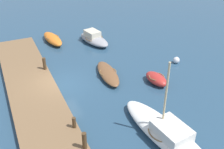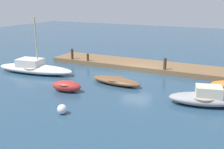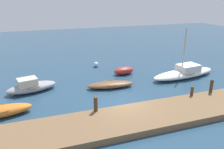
{
  "view_description": "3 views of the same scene",
  "coord_description": "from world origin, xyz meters",
  "px_view_note": "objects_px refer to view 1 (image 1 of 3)",
  "views": [
    {
      "loc": [
        17.82,
        -3.85,
        11.5
      ],
      "look_at": [
        1.33,
        3.72,
        0.77
      ],
      "focal_mm": 43.88,
      "sensor_mm": 36.0,
      "label": 1
    },
    {
      "loc": [
        -8.4,
        22.26,
        6.52
      ],
      "look_at": [
        0.92,
        3.24,
        0.56
      ],
      "focal_mm": 44.14,
      "sensor_mm": 36.0,
      "label": 2
    },
    {
      "loc": [
        -5.7,
        -13.96,
        7.93
      ],
      "look_at": [
        0.58,
        4.27,
        1.07
      ],
      "focal_mm": 36.15,
      "sensor_mm": 36.0,
      "label": 3
    }
  ],
  "objects_px": {
    "motorboat_grey": "(94,39)",
    "mooring_post_mid_west": "(74,123)",
    "marker_buoy": "(176,60)",
    "rowboat_orange": "(53,39)",
    "sailboat_white": "(166,133)",
    "dinghy_red": "(156,79)",
    "mooring_post_west": "(44,64)",
    "mooring_post_mid_east": "(84,141)",
    "rowboat_brown": "(108,73)"
  },
  "relations": [
    {
      "from": "motorboat_grey",
      "to": "mooring_post_west",
      "type": "height_order",
      "value": "mooring_post_west"
    },
    {
      "from": "mooring_post_west",
      "to": "marker_buoy",
      "type": "bearing_deg",
      "value": 74.78
    },
    {
      "from": "mooring_post_west",
      "to": "mooring_post_mid_west",
      "type": "height_order",
      "value": "mooring_post_west"
    },
    {
      "from": "sailboat_white",
      "to": "mooring_post_mid_west",
      "type": "distance_m",
      "value": 5.44
    },
    {
      "from": "motorboat_grey",
      "to": "dinghy_red",
      "type": "bearing_deg",
      "value": -3.35
    },
    {
      "from": "mooring_post_west",
      "to": "marker_buoy",
      "type": "height_order",
      "value": "mooring_post_west"
    },
    {
      "from": "mooring_post_mid_west",
      "to": "marker_buoy",
      "type": "height_order",
      "value": "mooring_post_mid_west"
    },
    {
      "from": "mooring_post_west",
      "to": "mooring_post_mid_west",
      "type": "xyz_separation_m",
      "value": [
        7.81,
        0.0,
        -0.15
      ]
    },
    {
      "from": "rowboat_orange",
      "to": "motorboat_grey",
      "type": "relative_size",
      "value": 0.9
    },
    {
      "from": "rowboat_orange",
      "to": "sailboat_white",
      "type": "xyz_separation_m",
      "value": [
        16.6,
        2.55,
        0.1
      ]
    },
    {
      "from": "mooring_post_mid_east",
      "to": "rowboat_brown",
      "type": "bearing_deg",
      "value": 147.49
    },
    {
      "from": "dinghy_red",
      "to": "mooring_post_west",
      "type": "xyz_separation_m",
      "value": [
        -5.08,
        -7.53,
        0.55
      ]
    },
    {
      "from": "motorboat_grey",
      "to": "marker_buoy",
      "type": "distance_m",
      "value": 8.74
    },
    {
      "from": "sailboat_white",
      "to": "motorboat_grey",
      "type": "bearing_deg",
      "value": 168.27
    },
    {
      "from": "dinghy_red",
      "to": "rowboat_brown",
      "type": "xyz_separation_m",
      "value": [
        -2.51,
        -3.02,
        -0.11
      ]
    },
    {
      "from": "rowboat_orange",
      "to": "mooring_post_mid_west",
      "type": "bearing_deg",
      "value": -16.01
    },
    {
      "from": "rowboat_orange",
      "to": "rowboat_brown",
      "type": "bearing_deg",
      "value": 8.16
    },
    {
      "from": "mooring_post_west",
      "to": "mooring_post_mid_west",
      "type": "relative_size",
      "value": 1.43
    },
    {
      "from": "mooring_post_mid_west",
      "to": "mooring_post_west",
      "type": "bearing_deg",
      "value": 180.0
    },
    {
      "from": "mooring_post_west",
      "to": "mooring_post_mid_east",
      "type": "relative_size",
      "value": 0.96
    },
    {
      "from": "dinghy_red",
      "to": "sailboat_white",
      "type": "distance_m",
      "value": 6.17
    },
    {
      "from": "motorboat_grey",
      "to": "mooring_post_mid_east",
      "type": "height_order",
      "value": "mooring_post_mid_east"
    },
    {
      "from": "rowboat_brown",
      "to": "mooring_post_west",
      "type": "height_order",
      "value": "mooring_post_west"
    },
    {
      "from": "dinghy_red",
      "to": "mooring_post_west",
      "type": "height_order",
      "value": "mooring_post_west"
    },
    {
      "from": "rowboat_orange",
      "to": "sailboat_white",
      "type": "height_order",
      "value": "sailboat_white"
    },
    {
      "from": "mooring_post_mid_west",
      "to": "marker_buoy",
      "type": "xyz_separation_m",
      "value": [
        -4.83,
        10.96,
        -0.5
      ]
    },
    {
      "from": "dinghy_red",
      "to": "sailboat_white",
      "type": "bearing_deg",
      "value": -33.58
    },
    {
      "from": "rowboat_brown",
      "to": "marker_buoy",
      "type": "relative_size",
      "value": 7.51
    },
    {
      "from": "motorboat_grey",
      "to": "rowboat_brown",
      "type": "bearing_deg",
      "value": -25.05
    },
    {
      "from": "mooring_post_west",
      "to": "dinghy_red",
      "type": "bearing_deg",
      "value": 56.0
    },
    {
      "from": "mooring_post_mid_west",
      "to": "marker_buoy",
      "type": "relative_size",
      "value": 1.24
    },
    {
      "from": "rowboat_orange",
      "to": "mooring_post_mid_west",
      "type": "distance_m",
      "value": 14.03
    },
    {
      "from": "rowboat_orange",
      "to": "mooring_post_mid_west",
      "type": "relative_size",
      "value": 5.59
    },
    {
      "from": "sailboat_white",
      "to": "mooring_post_mid_east",
      "type": "bearing_deg",
      "value": -107.68
    },
    {
      "from": "motorboat_grey",
      "to": "sailboat_white",
      "type": "height_order",
      "value": "sailboat_white"
    },
    {
      "from": "motorboat_grey",
      "to": "mooring_post_mid_west",
      "type": "relative_size",
      "value": 6.22
    },
    {
      "from": "motorboat_grey",
      "to": "marker_buoy",
      "type": "height_order",
      "value": "motorboat_grey"
    },
    {
      "from": "dinghy_red",
      "to": "motorboat_grey",
      "type": "distance_m",
      "value": 9.38
    },
    {
      "from": "rowboat_orange",
      "to": "mooring_post_mid_east",
      "type": "relative_size",
      "value": 3.76
    },
    {
      "from": "rowboat_orange",
      "to": "dinghy_red",
      "type": "bearing_deg",
      "value": 18.61
    },
    {
      "from": "mooring_post_mid_east",
      "to": "sailboat_white",
      "type": "bearing_deg",
      "value": 79.21
    },
    {
      "from": "dinghy_red",
      "to": "motorboat_grey",
      "type": "height_order",
      "value": "motorboat_grey"
    },
    {
      "from": "motorboat_grey",
      "to": "mooring_post_west",
      "type": "distance_m",
      "value": 7.26
    },
    {
      "from": "dinghy_red",
      "to": "mooring_post_mid_east",
      "type": "height_order",
      "value": "mooring_post_mid_east"
    },
    {
      "from": "sailboat_white",
      "to": "marker_buoy",
      "type": "distance_m",
      "value": 9.83
    },
    {
      "from": "rowboat_orange",
      "to": "sailboat_white",
      "type": "distance_m",
      "value": 16.8
    },
    {
      "from": "dinghy_red",
      "to": "rowboat_brown",
      "type": "height_order",
      "value": "dinghy_red"
    },
    {
      "from": "mooring_post_west",
      "to": "mooring_post_mid_east",
      "type": "bearing_deg",
      "value": 0.0
    },
    {
      "from": "rowboat_brown",
      "to": "marker_buoy",
      "type": "bearing_deg",
      "value": 93.06
    },
    {
      "from": "dinghy_red",
      "to": "mooring_post_mid_west",
      "type": "height_order",
      "value": "mooring_post_mid_west"
    }
  ]
}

